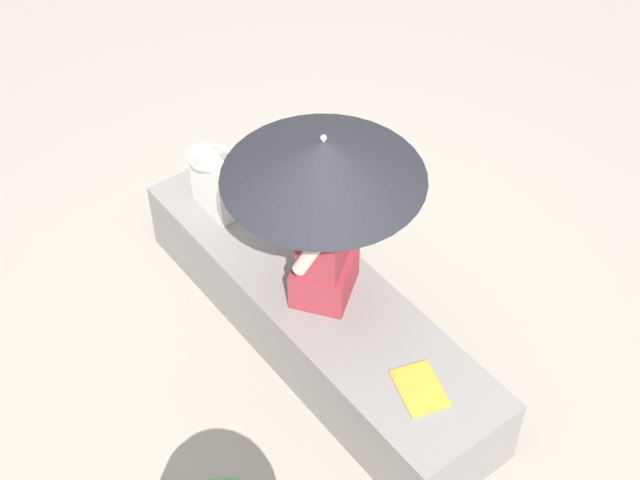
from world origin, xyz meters
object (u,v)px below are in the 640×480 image
object	(u,v)px
person_seated	(324,237)
handbag_black	(213,183)
parasol	(323,159)
magazine	(420,388)

from	to	relation	value
person_seated	handbag_black	world-z (taller)	person_seated
parasol	handbag_black	world-z (taller)	parasol
person_seated	magazine	xyz separation A→B (m)	(-0.77, 0.03, -0.38)
parasol	person_seated	bearing A→B (deg)	-56.85
handbag_black	parasol	bearing A→B (deg)	-174.02
person_seated	magazine	world-z (taller)	person_seated
handbag_black	magazine	world-z (taller)	handbag_black
parasol	magazine	size ratio (longest dim) A/B	3.69
parasol	handbag_black	xyz separation A→B (m)	(0.87, 0.09, -0.71)
person_seated	magazine	bearing A→B (deg)	177.94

